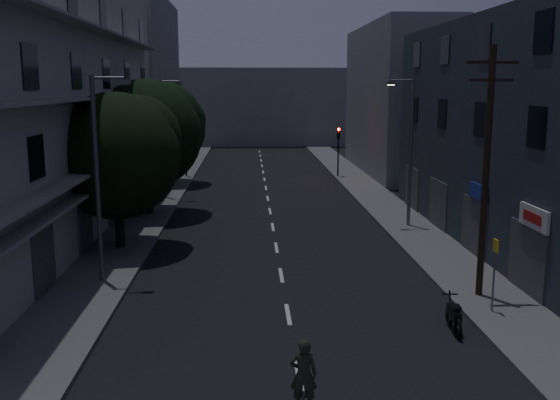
{
  "coord_description": "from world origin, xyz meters",
  "views": [
    {
      "loc": [
        -1.31,
        -13.85,
        7.75
      ],
      "look_at": [
        0.0,
        12.0,
        3.0
      ],
      "focal_mm": 40.0,
      "sensor_mm": 36.0,
      "label": 1
    }
  ],
  "objects": [
    {
      "name": "building_left",
      "position": [
        -11.98,
        18.0,
        6.99
      ],
      "size": [
        7.0,
        36.0,
        14.0
      ],
      "color": "#A1A19D",
      "rests_on": "ground"
    },
    {
      "name": "traffic_signal_far_left",
      "position": [
        -6.64,
        39.24,
        3.1
      ],
      "size": [
        0.28,
        0.37,
        4.1
      ],
      "color": "black",
      "rests_on": "sidewalk_left"
    },
    {
      "name": "bus_stop_sign",
      "position": [
        6.97,
        6.07,
        1.89
      ],
      "size": [
        0.06,
        0.35,
        2.52
      ],
      "color": "#595B60",
      "rests_on": "sidewalk_right"
    },
    {
      "name": "traffic_signal_far_right",
      "position": [
        6.32,
        38.73,
        3.1
      ],
      "size": [
        0.28,
        0.37,
        4.1
      ],
      "color": "black",
      "rests_on": "sidewalk_right"
    },
    {
      "name": "lane_markings",
      "position": [
        0.0,
        31.25,
        0.01
      ],
      "size": [
        0.15,
        60.5,
        0.01
      ],
      "color": "beige",
      "rests_on": "ground"
    },
    {
      "name": "building_right",
      "position": [
        11.99,
        14.0,
        5.5
      ],
      "size": [
        6.19,
        28.0,
        11.0
      ],
      "color": "#292E37",
      "rests_on": "ground"
    },
    {
      "name": "building_far_left",
      "position": [
        -12.0,
        48.0,
        8.0
      ],
      "size": [
        6.0,
        20.0,
        16.0
      ],
      "primitive_type": "cube",
      "color": "slate",
      "rests_on": "ground"
    },
    {
      "name": "sidewalk_left",
      "position": [
        -7.5,
        25.0,
        0.07
      ],
      "size": [
        3.0,
        90.0,
        0.15
      ],
      "primitive_type": "cube",
      "color": "#565659",
      "rests_on": "ground"
    },
    {
      "name": "motorcycle",
      "position": [
        5.2,
        4.75,
        0.47
      ],
      "size": [
        0.54,
        1.86,
        1.2
      ],
      "rotation": [
        0.0,
        0.0,
        -0.08
      ],
      "color": "black",
      "rests_on": "ground"
    },
    {
      "name": "cyclist",
      "position": [
        -0.11,
        -0.73,
        0.73
      ],
      "size": [
        0.74,
        1.75,
        2.17
      ],
      "rotation": [
        0.0,
        0.0,
        -0.08
      ],
      "color": "black",
      "rests_on": "ground"
    },
    {
      "name": "tree_near",
      "position": [
        -7.42,
        15.51,
        4.75
      ],
      "size": [
        5.96,
        5.96,
        7.35
      ],
      "color": "black",
      "rests_on": "sidewalk_left"
    },
    {
      "name": "tree_far",
      "position": [
        -7.48,
        35.59,
        4.56
      ],
      "size": [
        5.69,
        5.69,
        7.04
      ],
      "color": "black",
      "rests_on": "sidewalk_left"
    },
    {
      "name": "ground",
      "position": [
        0.0,
        25.0,
        0.0
      ],
      "size": [
        160.0,
        160.0,
        0.0
      ],
      "primitive_type": "plane",
      "color": "black",
      "rests_on": "ground"
    },
    {
      "name": "tree_mid",
      "position": [
        -7.27,
        23.65,
        5.16
      ],
      "size": [
        6.52,
        6.52,
        8.02
      ],
      "color": "black",
      "rests_on": "sidewalk_left"
    },
    {
      "name": "building_far_right",
      "position": [
        12.0,
        42.0,
        6.5
      ],
      "size": [
        6.0,
        20.0,
        13.0
      ],
      "primitive_type": "cube",
      "color": "slate",
      "rests_on": "ground"
    },
    {
      "name": "building_far_end",
      "position": [
        0.0,
        70.0,
        5.0
      ],
      "size": [
        24.0,
        8.0,
        10.0
      ],
      "primitive_type": "cube",
      "color": "slate",
      "rests_on": "ground"
    },
    {
      "name": "street_lamp_left_far",
      "position": [
        -7.07,
        29.26,
        4.6
      ],
      "size": [
        1.51,
        0.25,
        8.0
      ],
      "color": "#585960",
      "rests_on": "sidewalk_left"
    },
    {
      "name": "street_lamp_left_near",
      "position": [
        -7.05,
        10.28,
        4.6
      ],
      "size": [
        1.51,
        0.25,
        8.0
      ],
      "color": "#525359",
      "rests_on": "sidewalk_left"
    },
    {
      "name": "sidewalk_right",
      "position": [
        7.5,
        25.0,
        0.07
      ],
      "size": [
        3.0,
        90.0,
        0.15
      ],
      "primitive_type": "cube",
      "color": "#565659",
      "rests_on": "ground"
    },
    {
      "name": "utility_pole",
      "position": [
        7.16,
        7.8,
        4.87
      ],
      "size": [
        1.8,
        0.24,
        9.0
      ],
      "color": "black",
      "rests_on": "sidewalk_right"
    },
    {
      "name": "street_lamp_right",
      "position": [
        7.38,
        19.5,
        4.6
      ],
      "size": [
        1.51,
        0.25,
        8.0
      ],
      "color": "slate",
      "rests_on": "sidewalk_right"
    }
  ]
}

